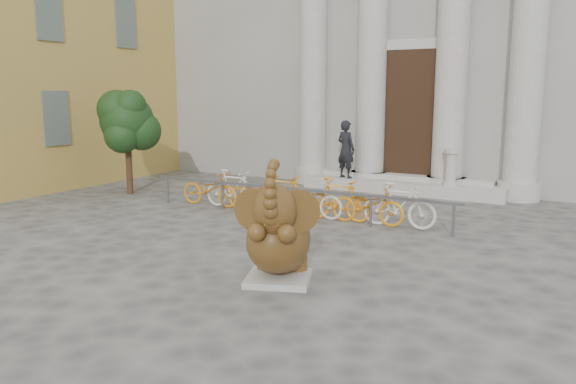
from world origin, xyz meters
The scene contains 9 objects.
ground centered at (0.00, 0.00, 0.00)m, with size 80.00×80.00×0.00m, color #474442.
classical_building centered at (0.00, 14.93, 5.98)m, with size 22.00×10.70×12.00m.
entrance_steps centered at (0.00, 9.40, 0.18)m, with size 6.00×1.20×0.36m, color #A8A59E.
ochre_building centered at (-13.00, 6.00, 6.00)m, with size 8.00×14.00×12.00m, color #B38D45.
elephant_statue centered at (0.76, 0.56, 0.72)m, with size 1.33×1.57×1.98m.
bike_rack centered at (-1.28, 4.99, 0.50)m, with size 8.00×0.53×1.00m.
tree centered at (-6.94, 5.29, 2.11)m, with size 1.74×1.59×3.03m.
pedestrian centered at (-1.70, 9.05, 1.24)m, with size 0.64×0.42×1.76m, color black.
balustrade_post centered at (1.47, 9.10, 0.83)m, with size 0.42×0.42×1.02m.
Camera 1 is at (4.94, -6.78, 2.94)m, focal length 35.00 mm.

